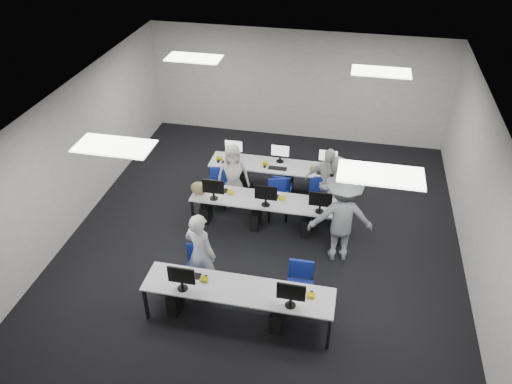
% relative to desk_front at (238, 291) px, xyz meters
% --- Properties ---
extents(room, '(9.00, 9.02, 3.00)m').
position_rel_desk_front_xyz_m(room, '(0.00, 2.40, 0.82)').
color(room, black).
rests_on(room, ground).
extents(ceiling_panels, '(5.20, 4.60, 0.02)m').
position_rel_desk_front_xyz_m(ceiling_panels, '(0.00, 2.40, 2.30)').
color(ceiling_panels, white).
rests_on(ceiling_panels, room).
extents(desk_front, '(3.20, 0.70, 0.73)m').
position_rel_desk_front_xyz_m(desk_front, '(0.00, 0.00, 0.00)').
color(desk_front, silver).
rests_on(desk_front, ground).
extents(desk_mid, '(3.20, 0.70, 0.73)m').
position_rel_desk_front_xyz_m(desk_mid, '(0.00, 2.60, 0.00)').
color(desk_mid, silver).
rests_on(desk_mid, ground).
extents(desk_back, '(3.20, 0.70, 0.73)m').
position_rel_desk_front_xyz_m(desk_back, '(0.00, 4.00, 0.00)').
color(desk_back, silver).
rests_on(desk_back, ground).
extents(equipment_front, '(2.51, 0.41, 1.19)m').
position_rel_desk_front_xyz_m(equipment_front, '(-0.19, -0.02, -0.32)').
color(equipment_front, '#0C2EA7').
rests_on(equipment_front, desk_front).
extents(equipment_mid, '(2.91, 0.41, 1.19)m').
position_rel_desk_front_xyz_m(equipment_mid, '(-0.19, 2.58, -0.32)').
color(equipment_mid, white).
rests_on(equipment_mid, desk_mid).
extents(equipment_back, '(2.91, 0.41, 1.19)m').
position_rel_desk_front_xyz_m(equipment_back, '(0.19, 4.02, -0.32)').
color(equipment_back, white).
rests_on(equipment_back, desk_back).
extents(chair_0, '(0.49, 0.53, 0.95)m').
position_rel_desk_front_xyz_m(chair_0, '(-0.87, 0.49, -0.38)').
color(chair_0, navy).
rests_on(chair_0, ground).
extents(chair_1, '(0.46, 0.50, 0.93)m').
position_rel_desk_front_xyz_m(chair_1, '(0.96, 0.49, -0.39)').
color(chair_1, navy).
rests_on(chair_1, ground).
extents(chair_2, '(0.44, 0.47, 0.82)m').
position_rel_desk_front_xyz_m(chair_2, '(-1.21, 3.24, -0.42)').
color(chair_2, navy).
rests_on(chair_2, ground).
extents(chair_3, '(0.52, 0.55, 0.86)m').
position_rel_desk_front_xyz_m(chair_3, '(0.14, 3.06, -0.41)').
color(chair_3, navy).
rests_on(chair_3, ground).
extents(chair_4, '(0.63, 0.65, 0.98)m').
position_rel_desk_front_xyz_m(chair_4, '(1.08, 3.10, -0.37)').
color(chair_4, navy).
rests_on(chair_4, ground).
extents(chair_5, '(0.61, 0.64, 0.97)m').
position_rel_desk_front_xyz_m(chair_5, '(-1.26, 3.47, -0.38)').
color(chair_5, navy).
rests_on(chair_5, ground).
extents(chair_6, '(0.41, 0.44, 0.82)m').
position_rel_desk_front_xyz_m(chair_6, '(0.18, 3.56, -0.42)').
color(chair_6, navy).
rests_on(chair_6, ground).
extents(chair_7, '(0.54, 0.58, 0.98)m').
position_rel_desk_front_xyz_m(chair_7, '(1.15, 3.47, -0.37)').
color(chair_7, navy).
rests_on(chair_7, ground).
extents(handbag, '(0.36, 0.23, 0.29)m').
position_rel_desk_front_xyz_m(handbag, '(-1.45, 2.53, 0.19)').
color(handbag, '#96834D').
rests_on(handbag, desk_mid).
extents(student_0, '(0.71, 0.58, 1.67)m').
position_rel_desk_front_xyz_m(student_0, '(-0.83, 0.61, 0.16)').
color(student_0, beige).
rests_on(student_0, ground).
extents(student_1, '(0.77, 0.61, 1.52)m').
position_rel_desk_front_xyz_m(student_1, '(1.34, 3.28, 0.08)').
color(student_1, beige).
rests_on(student_1, ground).
extents(student_2, '(0.85, 0.70, 1.49)m').
position_rel_desk_front_xyz_m(student_2, '(-0.93, 3.36, 0.07)').
color(student_2, beige).
rests_on(student_2, ground).
extents(student_3, '(1.03, 0.59, 1.66)m').
position_rel_desk_front_xyz_m(student_3, '(1.16, 3.34, 0.15)').
color(student_3, beige).
rests_on(student_3, ground).
extents(photographer, '(1.36, 0.93, 1.94)m').
position_rel_desk_front_xyz_m(photographer, '(1.55, 2.00, 0.29)').
color(photographer, slate).
rests_on(photographer, ground).
extents(dslr_camera, '(0.17, 0.20, 0.10)m').
position_rel_desk_front_xyz_m(dslr_camera, '(1.52, 2.18, 1.32)').
color(dslr_camera, black).
rests_on(dslr_camera, photographer).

